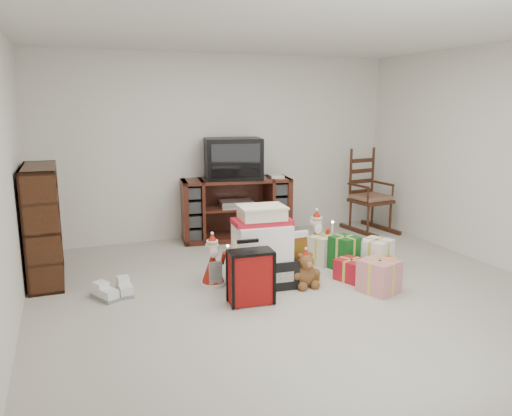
{
  "coord_description": "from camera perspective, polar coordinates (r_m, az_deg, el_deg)",
  "views": [
    {
      "loc": [
        -2.04,
        -4.14,
        1.85
      ],
      "look_at": [
        -0.22,
        0.6,
        0.77
      ],
      "focal_mm": 35.0,
      "sensor_mm": 36.0,
      "label": 1
    }
  ],
  "objects": [
    {
      "name": "gift_pile",
      "position": [
        5.12,
        0.67,
        -5.0
      ],
      "size": [
        0.68,
        0.52,
        0.82
      ],
      "rotation": [
        0.0,
        0.0,
        -0.08
      ],
      "color": "black",
      "rests_on": "floor"
    },
    {
      "name": "sneaker_pair",
      "position": [
        5.1,
        -15.82,
        -9.12
      ],
      "size": [
        0.41,
        0.34,
        0.11
      ],
      "rotation": [
        0.0,
        0.0,
        0.31
      ],
      "color": "white",
      "rests_on": "floor"
    },
    {
      "name": "room",
      "position": [
        4.66,
        5.14,
        4.48
      ],
      "size": [
        5.01,
        5.01,
        2.51
      ],
      "color": "#B9B5AA",
      "rests_on": "ground"
    },
    {
      "name": "crt_television",
      "position": [
        6.72,
        -2.61,
        5.67
      ],
      "size": [
        0.83,
        0.67,
        0.55
      ],
      "rotation": [
        0.0,
        0.0,
        -0.19
      ],
      "color": "black",
      "rests_on": "tv_stand"
    },
    {
      "name": "stocking",
      "position": [
        5.24,
        4.97,
        -5.57
      ],
      "size": [
        0.27,
        0.14,
        0.55
      ],
      "primitive_type": null,
      "rotation": [
        0.0,
        0.0,
        0.12
      ],
      "color": "#0C7210",
      "rests_on": "floor"
    },
    {
      "name": "red_suitcase",
      "position": [
        4.68,
        -0.61,
        -7.89
      ],
      "size": [
        0.41,
        0.23,
        0.6
      ],
      "rotation": [
        0.0,
        0.0,
        -0.06
      ],
      "color": "maroon",
      "rests_on": "floor"
    },
    {
      "name": "gift_cluster",
      "position": [
        5.67,
        11.48,
        -5.8
      ],
      "size": [
        0.85,
        1.24,
        0.29
      ],
      "color": "red",
      "rests_on": "floor"
    },
    {
      "name": "santa_figurine",
      "position": [
        5.94,
        6.87,
        -3.84
      ],
      "size": [
        0.31,
        0.29,
        0.63
      ],
      "color": "#A32011",
      "rests_on": "floor"
    },
    {
      "name": "tv_stand",
      "position": [
        6.85,
        -2.31,
        -0.08
      ],
      "size": [
        1.53,
        0.71,
        0.84
      ],
      "rotation": [
        0.0,
        0.0,
        -0.13
      ],
      "color": "#4D2216",
      "rests_on": "floor"
    },
    {
      "name": "rocking_chair",
      "position": [
        7.48,
        12.72,
        0.7
      ],
      "size": [
        0.61,
        0.89,
        1.25
      ],
      "rotation": [
        0.0,
        0.0,
        0.14
      ],
      "color": "#3E1E11",
      "rests_on": "floor"
    },
    {
      "name": "bookshelf",
      "position": [
        5.67,
        -23.15,
        -1.9
      ],
      "size": [
        0.33,
        1.0,
        1.22
      ],
      "color": "#3E1E11",
      "rests_on": "floor"
    },
    {
      "name": "teddy_bear",
      "position": [
        5.16,
        5.61,
        -7.26
      ],
      "size": [
        0.24,
        0.21,
        0.36
      ],
      "color": "brown",
      "rests_on": "floor"
    },
    {
      "name": "mrs_claus_figurine",
      "position": [
        5.18,
        -4.96,
        -6.54
      ],
      "size": [
        0.27,
        0.26,
        0.55
      ],
      "color": "#A32011",
      "rests_on": "floor"
    }
  ]
}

